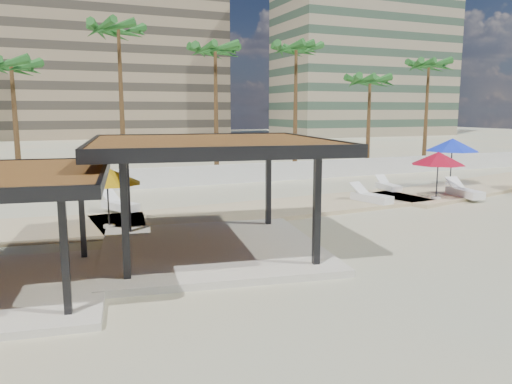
% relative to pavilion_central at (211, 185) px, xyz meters
% --- Properties ---
extents(ground, '(200.00, 200.00, 0.00)m').
position_rel_pavilion_central_xyz_m(ground, '(2.80, -1.75, -2.20)').
color(ground, '#C7B184').
rests_on(ground, ground).
extents(promenade, '(44.45, 7.97, 0.24)m').
position_rel_pavilion_central_xyz_m(promenade, '(4.80, 5.92, -2.14)').
color(promenade, '#C6B284').
rests_on(promenade, ground).
extents(boundary_wall, '(56.00, 0.30, 1.20)m').
position_rel_pavilion_central_xyz_m(boundary_wall, '(2.80, 14.25, -1.60)').
color(boundary_wall, silver).
rests_on(boundary_wall, ground).
extents(building_mid, '(38.00, 16.00, 30.40)m').
position_rel_pavilion_central_xyz_m(building_mid, '(6.80, 76.25, 12.07)').
color(building_mid, '#847259').
rests_on(building_mid, ground).
extents(building_east, '(32.00, 15.00, 36.40)m').
position_rel_pavilion_central_xyz_m(building_east, '(50.80, 64.25, 15.07)').
color(building_east, gray).
rests_on(building_east, ground).
extents(pavilion_central, '(8.34, 8.34, 3.68)m').
position_rel_pavilion_central_xyz_m(pavilion_central, '(0.00, 0.00, 0.00)').
color(pavilion_central, beige).
rests_on(pavilion_central, ground).
extents(umbrella_b, '(3.07, 3.07, 2.29)m').
position_rel_pavilion_central_xyz_m(umbrella_b, '(-2.72, 4.05, -0.05)').
color(umbrella_b, beige).
rests_on(umbrella_b, promenade).
extents(umbrella_c, '(3.26, 3.26, 2.36)m').
position_rel_pavilion_central_xyz_m(umbrella_c, '(13.12, 4.05, 0.02)').
color(umbrella_c, beige).
rests_on(umbrella_c, promenade).
extents(umbrella_d, '(4.11, 4.11, 2.76)m').
position_rel_pavilion_central_xyz_m(umbrella_d, '(17.31, 7.45, 0.35)').
color(umbrella_d, beige).
rests_on(umbrella_d, promenade).
extents(lounger_a, '(1.56, 2.20, 0.80)m').
position_rel_pavilion_central_xyz_m(lounger_a, '(-1.85, 7.50, -1.82)').
color(lounger_a, white).
rests_on(lounger_a, promenade).
extents(lounger_b, '(1.24, 2.34, 0.85)m').
position_rel_pavilion_central_xyz_m(lounger_b, '(9.68, 4.75, -1.81)').
color(lounger_b, white).
rests_on(lounger_b, promenade).
extents(lounger_c, '(1.06, 2.41, 0.88)m').
position_rel_pavilion_central_xyz_m(lounger_c, '(15.01, 4.11, -1.80)').
color(lounger_c, white).
rests_on(lounger_c, promenade).
extents(lounger_d, '(0.84, 1.98, 0.73)m').
position_rel_pavilion_central_xyz_m(lounger_d, '(12.83, 7.50, -1.84)').
color(lounger_d, white).
rests_on(lounger_d, promenade).
extents(palm_c, '(3.00, 3.00, 7.83)m').
position_rel_pavilion_central_xyz_m(palm_c, '(-6.20, 16.35, 4.55)').
color(palm_c, brown).
rests_on(palm_c, ground).
extents(palm_d, '(3.00, 3.00, 10.25)m').
position_rel_pavilion_central_xyz_m(palm_d, '(-0.20, 17.15, 6.83)').
color(palm_d, brown).
rests_on(palm_d, ground).
extents(palm_e, '(3.00, 3.00, 9.27)m').
position_rel_pavilion_central_xyz_m(palm_e, '(5.80, 16.65, 5.91)').
color(palm_e, brown).
rests_on(palm_e, ground).
extents(palm_f, '(3.00, 3.00, 9.66)m').
position_rel_pavilion_central_xyz_m(palm_f, '(11.80, 16.85, 6.28)').
color(palm_f, brown).
rests_on(palm_f, ground).
extents(palm_g, '(3.00, 3.00, 7.59)m').
position_rel_pavilion_central_xyz_m(palm_g, '(17.80, 16.45, 4.32)').
color(palm_g, brown).
rests_on(palm_g, ground).
extents(palm_h, '(3.00, 3.00, 8.97)m').
position_rel_pavilion_central_xyz_m(palm_h, '(23.80, 17.05, 5.63)').
color(palm_h, brown).
rests_on(palm_h, ground).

